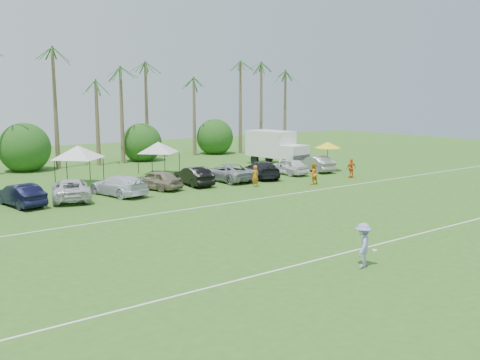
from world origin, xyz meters
TOP-DOWN VIEW (x-y plane):
  - ground at (0.00, 0.00)m, footprint 120.00×120.00m
  - field_lines at (0.00, 8.00)m, footprint 80.00×12.10m
  - palm_tree_4 at (-4.00, 38.00)m, footprint 2.40×2.40m
  - palm_tree_5 at (0.00, 38.00)m, footprint 2.40×2.40m
  - palm_tree_6 at (4.00, 38.00)m, footprint 2.40×2.40m
  - palm_tree_7 at (8.00, 38.00)m, footprint 2.40×2.40m
  - palm_tree_8 at (13.00, 38.00)m, footprint 2.40×2.40m
  - palm_tree_9 at (18.00, 38.00)m, footprint 2.40×2.40m
  - palm_tree_10 at (23.00, 38.00)m, footprint 2.40×2.40m
  - palm_tree_11 at (27.00, 38.00)m, footprint 2.40×2.40m
  - bush_tree_1 at (-6.00, 39.00)m, footprint 4.00×4.00m
  - bush_tree_2 at (6.00, 39.00)m, footprint 4.00×4.00m
  - bush_tree_3 at (16.00, 39.00)m, footprint 4.00×4.00m
  - sideline_player_a at (5.55, 17.85)m, footprint 0.65×0.47m
  - sideline_player_b at (9.82, 15.99)m, footprint 0.88×0.72m
  - sideline_player_c at (14.77, 16.49)m, footprint 1.02×0.58m
  - box_truck at (15.11, 26.55)m, footprint 3.01×6.71m
  - canopy_tent_left at (-4.72, 26.95)m, footprint 4.38×4.38m
  - canopy_tent_right at (2.86, 28.12)m, footprint 4.10×4.10m
  - market_umbrella at (16.04, 20.48)m, footprint 2.41×2.41m
  - frisbee_player at (-2.74, 0.28)m, footprint 1.36×1.21m
  - parked_car_1 at (-10.64, 21.06)m, footprint 2.24×4.52m
  - parked_car_2 at (-7.42, 21.18)m, footprint 3.75×5.59m
  - parked_car_3 at (-4.20, 20.79)m, footprint 3.05×5.23m
  - parked_car_4 at (-0.98, 21.32)m, footprint 3.03×4.50m
  - parked_car_5 at (2.24, 21.30)m, footprint 1.88×4.44m
  - parked_car_6 at (5.46, 21.37)m, footprint 2.53×5.20m
  - parked_car_7 at (8.68, 20.97)m, footprint 3.44×5.29m
  - parked_car_8 at (11.89, 21.12)m, footprint 1.81×4.23m
  - parked_car_9 at (15.11, 21.03)m, footprint 2.29×4.53m

SIDE VIEW (x-z plane):
  - ground at x=0.00m, z-range 0.00..0.00m
  - field_lines at x=0.00m, z-range 0.00..0.01m
  - parked_car_1 at x=-10.64m, z-range 0.00..1.42m
  - parked_car_2 at x=-7.42m, z-range 0.00..1.42m
  - parked_car_3 at x=-4.20m, z-range 0.00..1.42m
  - parked_car_4 at x=-0.98m, z-range 0.00..1.42m
  - parked_car_5 at x=2.24m, z-range 0.00..1.42m
  - parked_car_6 at x=5.46m, z-range 0.00..1.42m
  - parked_car_7 at x=8.68m, z-range 0.00..1.42m
  - parked_car_8 at x=11.89m, z-range 0.00..1.42m
  - parked_car_9 at x=15.11m, z-range 0.00..1.42m
  - sideline_player_c at x=14.77m, z-range 0.00..1.64m
  - sideline_player_a at x=5.55m, z-range 0.00..1.64m
  - sideline_player_b at x=9.82m, z-range 0.00..1.71m
  - frisbee_player at x=-2.74m, z-range 0.00..1.82m
  - box_truck at x=15.11m, z-range 0.12..3.48m
  - bush_tree_1 at x=-6.00m, z-range -0.20..3.80m
  - bush_tree_2 at x=6.00m, z-range -0.20..3.80m
  - bush_tree_3 at x=16.00m, z-range -0.20..3.80m
  - market_umbrella at x=16.04m, z-range 1.06..3.75m
  - canopy_tent_right at x=2.86m, z-range 1.18..4.51m
  - canopy_tent_left at x=-4.72m, z-range 1.26..4.81m
  - palm_tree_4 at x=-4.00m, z-range 3.03..11.93m
  - palm_tree_8 at x=13.00m, z-range 3.03..11.93m
  - palm_tree_5 at x=0.00m, z-range 3.40..13.30m
  - palm_tree_9 at x=18.00m, z-range 3.40..13.30m
  - palm_tree_6 at x=4.00m, z-range 3.76..14.66m
  - palm_tree_10 at x=23.00m, z-range 3.76..14.66m
  - palm_tree_7 at x=8.00m, z-range 4.11..16.01m
  - palm_tree_11 at x=27.00m, z-range 4.11..16.01m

